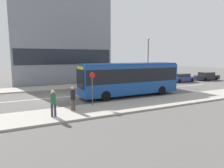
{
  "coord_description": "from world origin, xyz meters",
  "views": [
    {
      "loc": [
        -3.95,
        -19.87,
        4.08
      ],
      "look_at": [
        4.88,
        -2.16,
        1.32
      ],
      "focal_mm": 32.0,
      "sensor_mm": 36.0,
      "label": 1
    }
  ],
  "objects": [
    {
      "name": "bus_stop_sign",
      "position": [
        1.67,
        -5.05,
        1.72
      ],
      "size": [
        0.44,
        0.12,
        2.72
      ],
      "color": "#4C4C51",
      "rests_on": "sidewalk_near"
    },
    {
      "name": "parked_car_2",
      "position": [
        25.74,
        3.31,
        0.65
      ],
      "size": [
        4.43,
        1.74,
        1.38
      ],
      "color": "black",
      "rests_on": "ground_plane"
    },
    {
      "name": "pedestrian_down_pavement",
      "position": [
        -0.16,
        -5.89,
        1.15
      ],
      "size": [
        0.35,
        0.34,
        1.78
      ],
      "rotation": [
        0.0,
        0.0,
        0.15
      ],
      "color": "#4C4233",
      "rests_on": "sidewalk_near"
    },
    {
      "name": "parked_car_0",
      "position": [
        15.05,
        3.2,
        0.64
      ],
      "size": [
        4.21,
        1.72,
        1.37
      ],
      "color": "#4C5156",
      "rests_on": "ground_plane"
    },
    {
      "name": "apartment_block_left_tower",
      "position": [
        3.16,
        12.56,
        7.26
      ],
      "size": [
        14.57,
        6.21,
        14.54
      ],
      "color": "gray",
      "rests_on": "ground_plane"
    },
    {
      "name": "sidewalk_near",
      "position": [
        0.0,
        -6.25,
        0.07
      ],
      "size": [
        44.0,
        3.5,
        0.13
      ],
      "color": "#A39E93",
      "rests_on": "ground_plane"
    },
    {
      "name": "parked_car_1",
      "position": [
        20.2,
        3.54,
        0.63
      ],
      "size": [
        4.3,
        1.76,
        1.34
      ],
      "color": "navy",
      "rests_on": "ground_plane"
    },
    {
      "name": "lane_centerline",
      "position": [
        0.0,
        0.0,
        0.0
      ],
      "size": [
        41.8,
        0.16,
        0.01
      ],
      "color": "silver",
      "rests_on": "ground_plane"
    },
    {
      "name": "street_lamp",
      "position": [
        14.57,
        5.0,
        4.25
      ],
      "size": [
        0.36,
        0.36,
        6.72
      ],
      "color": "#4C4C51",
      "rests_on": "sidewalk_far"
    },
    {
      "name": "sidewalk_far",
      "position": [
        0.0,
        6.25,
        0.07
      ],
      "size": [
        44.0,
        3.5,
        0.13
      ],
      "color": "#A39E93",
      "rests_on": "ground_plane"
    },
    {
      "name": "pedestrian_near_stop",
      "position": [
        -1.72,
        -6.78,
        1.15
      ],
      "size": [
        0.35,
        0.34,
        1.79
      ],
      "rotation": [
        0.0,
        0.0,
        3.0
      ],
      "color": "#383347",
      "rests_on": "sidewalk_near"
    },
    {
      "name": "ground_plane",
      "position": [
        0.0,
        0.0,
        0.0
      ],
      "size": [
        120.0,
        120.0,
        0.0
      ],
      "primitive_type": "plane",
      "color": "#595654"
    },
    {
      "name": "city_bus",
      "position": [
        6.76,
        -2.46,
        1.94
      ],
      "size": [
        10.55,
        2.5,
        3.38
      ],
      "rotation": [
        0.0,
        0.0,
        -0.06
      ],
      "color": "#194793",
      "rests_on": "ground_plane"
    }
  ]
}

